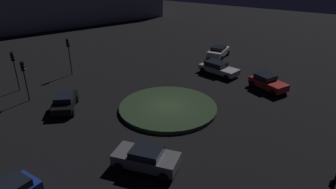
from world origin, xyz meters
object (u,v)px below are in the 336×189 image
object	(u,v)px
car_silver	(218,68)
traffic_light_east_near	(69,49)
traffic_light_east_far	(24,73)
car_red	(268,82)
car_white	(218,51)
car_grey	(146,158)
store_building	(78,1)
traffic_light_east	(14,63)
car_black	(65,102)

from	to	relation	value
car_silver	traffic_light_east_near	size ratio (longest dim) A/B	1.16
car_silver	traffic_light_east_far	bearing A→B (deg)	-115.70
car_red	traffic_light_east_far	size ratio (longest dim) A/B	1.08
car_white	car_silver	bearing A→B (deg)	18.87
car_grey	traffic_light_east_far	size ratio (longest dim) A/B	1.15
car_red	traffic_light_east_near	world-z (taller)	traffic_light_east_near
car_white	car_silver	size ratio (longest dim) A/B	0.82
car_white	traffic_light_east_far	xyz separation A→B (m)	(10.79, 21.26, 1.99)
car_white	store_building	size ratio (longest dim) A/B	0.12
car_grey	car_silver	bearing A→B (deg)	-93.68
car_grey	traffic_light_east_near	size ratio (longest dim) A/B	1.08
traffic_light_east_near	traffic_light_east_far	xyz separation A→B (m)	(-1.56, 7.05, -0.19)
traffic_light_east_near	car_white	bearing A→B (deg)	57.67
car_white	car_red	bearing A→B (deg)	45.53
traffic_light_east	car_black	bearing A→B (deg)	-19.67
traffic_light_east	store_building	xyz separation A→B (m)	(19.95, -29.56, 0.93)
car_silver	car_grey	bearing A→B (deg)	-68.84
traffic_light_east	traffic_light_east_far	size ratio (longest dim) A/B	1.03
car_red	traffic_light_east_near	distance (m)	21.74
car_red	car_black	bearing A→B (deg)	-109.36
car_red	car_silver	size ratio (longest dim) A/B	0.87
car_black	store_building	xyz separation A→B (m)	(27.16, -30.28, 3.06)
car_red	car_black	xyz separation A→B (m)	(14.74, 13.30, -0.04)
traffic_light_east	car_grey	bearing A→B (deg)	-26.84
car_red	car_silver	world-z (taller)	car_red
car_silver	traffic_light_east_far	world-z (taller)	traffic_light_east_far
traffic_light_east_near	car_red	bearing A→B (deg)	26.64
car_white	traffic_light_east	size ratio (longest dim) A/B	0.99
car_black	traffic_light_east_near	size ratio (longest dim) A/B	1.01
car_black	traffic_light_east_far	bearing A→B (deg)	58.55
car_white	traffic_light_east_near	distance (m)	18.96
car_grey	store_building	size ratio (longest dim) A/B	0.13
car_silver	store_building	size ratio (longest dim) A/B	0.14
car_white	traffic_light_east_far	size ratio (longest dim) A/B	1.03
car_red	store_building	bearing A→B (deg)	-173.47
car_grey	store_building	bearing A→B (deg)	-51.89
car_white	traffic_light_east_near	xyz separation A→B (m)	(12.36, 14.21, 2.18)
car_black	store_building	bearing A→B (deg)	4.80
car_white	traffic_light_east	world-z (taller)	traffic_light_east
traffic_light_east_far	store_building	size ratio (longest dim) A/B	0.11
car_black	car_silver	bearing A→B (deg)	-67.34
car_black	car_grey	bearing A→B (deg)	-144.53
car_silver	car_black	xyz separation A→B (m)	(8.75, 14.99, 0.02)
traffic_light_east_far	car_white	bearing A→B (deg)	41.26
traffic_light_east_far	car_grey	bearing A→B (deg)	-33.02
traffic_light_east	store_building	distance (m)	35.68
car_silver	traffic_light_east_near	distance (m)	16.96
traffic_light_east	traffic_light_east_near	xyz separation A→B (m)	(-1.38, -5.91, 0.10)
store_building	car_grey	bearing A→B (deg)	74.67
car_black	traffic_light_east_near	xyz separation A→B (m)	(5.83, -6.63, 2.23)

